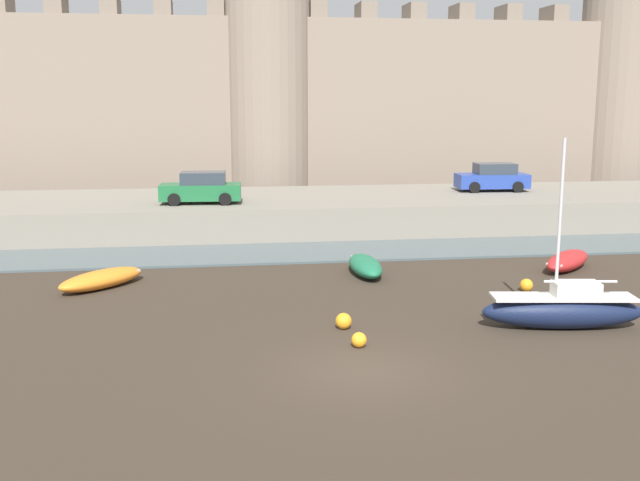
{
  "coord_description": "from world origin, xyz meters",
  "views": [
    {
      "loc": [
        -3.71,
        -18.21,
        6.96
      ],
      "look_at": [
        -0.4,
        5.2,
        2.5
      ],
      "focal_mm": 42.0,
      "sensor_mm": 36.0,
      "label": 1
    }
  ],
  "objects_px": {
    "mooring_buoy_off_centre": "(359,340)",
    "sailboat_midflat_right": "(563,309)",
    "rowboat_foreground_right": "(365,265)",
    "rowboat_foreground_centre": "(102,279)",
    "mooring_buoy_near_channel": "(344,321)",
    "car_quay_centre_east": "(493,178)",
    "mooring_buoy_mid_mud": "(526,285)",
    "rowboat_midflat_centre": "(567,260)",
    "car_quay_west": "(201,188)"
  },
  "relations": [
    {
      "from": "rowboat_midflat_centre",
      "to": "car_quay_west",
      "type": "distance_m",
      "value": 18.24
    },
    {
      "from": "rowboat_foreground_centre",
      "to": "mooring_buoy_near_channel",
      "type": "bearing_deg",
      "value": -37.93
    },
    {
      "from": "rowboat_foreground_centre",
      "to": "rowboat_foreground_right",
      "type": "bearing_deg",
      "value": 4.23
    },
    {
      "from": "mooring_buoy_near_channel",
      "to": "rowboat_foreground_centre",
      "type": "bearing_deg",
      "value": 142.07
    },
    {
      "from": "car_quay_west",
      "to": "mooring_buoy_near_channel",
      "type": "bearing_deg",
      "value": -74.94
    },
    {
      "from": "rowboat_foreground_right",
      "to": "car_quay_centre_east",
      "type": "relative_size",
      "value": 0.84
    },
    {
      "from": "rowboat_foreground_centre",
      "to": "car_quay_west",
      "type": "xyz_separation_m",
      "value": [
        3.62,
        10.42,
        2.14
      ]
    },
    {
      "from": "rowboat_foreground_centre",
      "to": "car_quay_west",
      "type": "relative_size",
      "value": 0.84
    },
    {
      "from": "mooring_buoy_mid_mud",
      "to": "mooring_buoy_near_channel",
      "type": "relative_size",
      "value": 0.95
    },
    {
      "from": "mooring_buoy_off_centre",
      "to": "mooring_buoy_near_channel",
      "type": "height_order",
      "value": "mooring_buoy_near_channel"
    },
    {
      "from": "rowboat_midflat_centre",
      "to": "car_quay_centre_east",
      "type": "bearing_deg",
      "value": 82.92
    },
    {
      "from": "car_quay_west",
      "to": "car_quay_centre_east",
      "type": "bearing_deg",
      "value": 10.12
    },
    {
      "from": "mooring_buoy_off_centre",
      "to": "car_quay_west",
      "type": "xyz_separation_m",
      "value": [
        -4.64,
        18.54,
        2.27
      ]
    },
    {
      "from": "rowboat_midflat_centre",
      "to": "rowboat_foreground_centre",
      "type": "height_order",
      "value": "rowboat_midflat_centre"
    },
    {
      "from": "rowboat_midflat_centre",
      "to": "mooring_buoy_near_channel",
      "type": "height_order",
      "value": "rowboat_midflat_centre"
    },
    {
      "from": "rowboat_midflat_centre",
      "to": "rowboat_foreground_centre",
      "type": "bearing_deg",
      "value": -178.7
    },
    {
      "from": "mooring_buoy_off_centre",
      "to": "car_quay_centre_east",
      "type": "distance_m",
      "value": 24.79
    },
    {
      "from": "rowboat_midflat_centre",
      "to": "rowboat_foreground_right",
      "type": "relative_size",
      "value": 0.96
    },
    {
      "from": "mooring_buoy_mid_mud",
      "to": "car_quay_centre_east",
      "type": "relative_size",
      "value": 0.11
    },
    {
      "from": "mooring_buoy_off_centre",
      "to": "rowboat_foreground_right",
      "type": "bearing_deg",
      "value": 77.4
    },
    {
      "from": "sailboat_midflat_right",
      "to": "rowboat_foreground_right",
      "type": "bearing_deg",
      "value": 120.05
    },
    {
      "from": "sailboat_midflat_right",
      "to": "car_quay_centre_east",
      "type": "bearing_deg",
      "value": 75.06
    },
    {
      "from": "mooring_buoy_mid_mud",
      "to": "rowboat_foreground_centre",
      "type": "bearing_deg",
      "value": 169.93
    },
    {
      "from": "rowboat_foreground_centre",
      "to": "mooring_buoy_off_centre",
      "type": "distance_m",
      "value": 11.58
    },
    {
      "from": "mooring_buoy_near_channel",
      "to": "car_quay_west",
      "type": "relative_size",
      "value": 0.12
    },
    {
      "from": "rowboat_foreground_right",
      "to": "car_quay_centre_east",
      "type": "distance_m",
      "value": 16.32
    },
    {
      "from": "rowboat_midflat_centre",
      "to": "mooring_buoy_mid_mud",
      "type": "height_order",
      "value": "rowboat_midflat_centre"
    },
    {
      "from": "car_quay_centre_east",
      "to": "rowboat_foreground_right",
      "type": "bearing_deg",
      "value": -128.63
    },
    {
      "from": "rowboat_midflat_centre",
      "to": "rowboat_foreground_centre",
      "type": "relative_size",
      "value": 0.97
    },
    {
      "from": "mooring_buoy_mid_mud",
      "to": "mooring_buoy_off_centre",
      "type": "height_order",
      "value": "mooring_buoy_mid_mud"
    },
    {
      "from": "sailboat_midflat_right",
      "to": "mooring_buoy_off_centre",
      "type": "height_order",
      "value": "sailboat_midflat_right"
    },
    {
      "from": "sailboat_midflat_right",
      "to": "car_quay_west",
      "type": "relative_size",
      "value": 1.4
    },
    {
      "from": "car_quay_centre_east",
      "to": "rowboat_foreground_centre",
      "type": "bearing_deg",
      "value": -146.63
    },
    {
      "from": "rowboat_midflat_centre",
      "to": "car_quay_west",
      "type": "bearing_deg",
      "value": 146.55
    },
    {
      "from": "mooring_buoy_off_centre",
      "to": "sailboat_midflat_right",
      "type": "bearing_deg",
      "value": 7.89
    },
    {
      "from": "mooring_buoy_mid_mud",
      "to": "rowboat_midflat_centre",
      "type": "bearing_deg",
      "value": 45.33
    },
    {
      "from": "mooring_buoy_near_channel",
      "to": "car_quay_centre_east",
      "type": "xyz_separation_m",
      "value": [
        12.23,
        19.73,
        2.24
      ]
    },
    {
      "from": "mooring_buoy_off_centre",
      "to": "car_quay_west",
      "type": "bearing_deg",
      "value": 104.06
    },
    {
      "from": "rowboat_foreground_centre",
      "to": "mooring_buoy_mid_mud",
      "type": "bearing_deg",
      "value": -10.07
    },
    {
      "from": "mooring_buoy_near_channel",
      "to": "car_quay_centre_east",
      "type": "distance_m",
      "value": 23.32
    },
    {
      "from": "mooring_buoy_off_centre",
      "to": "rowboat_midflat_centre",
      "type": "bearing_deg",
      "value": 39.2
    },
    {
      "from": "rowboat_foreground_centre",
      "to": "mooring_buoy_mid_mud",
      "type": "relative_size",
      "value": 7.34
    },
    {
      "from": "rowboat_midflat_centre",
      "to": "car_quay_west",
      "type": "relative_size",
      "value": 0.81
    },
    {
      "from": "rowboat_foreground_right",
      "to": "mooring_buoy_mid_mud",
      "type": "xyz_separation_m",
      "value": [
        5.34,
        -3.52,
        -0.14
      ]
    },
    {
      "from": "rowboat_foreground_right",
      "to": "rowboat_foreground_centre",
      "type": "distance_m",
      "value": 10.27
    },
    {
      "from": "mooring_buoy_near_channel",
      "to": "car_quay_west",
      "type": "bearing_deg",
      "value": 105.06
    },
    {
      "from": "rowboat_foreground_right",
      "to": "car_quay_west",
      "type": "height_order",
      "value": "car_quay_west"
    },
    {
      "from": "rowboat_foreground_centre",
      "to": "sailboat_midflat_right",
      "type": "xyz_separation_m",
      "value": [
        14.85,
        -7.21,
        0.26
      ]
    },
    {
      "from": "sailboat_midflat_right",
      "to": "car_quay_centre_east",
      "type": "height_order",
      "value": "sailboat_midflat_right"
    },
    {
      "from": "rowboat_midflat_centre",
      "to": "rowboat_foreground_centre",
      "type": "distance_m",
      "value": 18.74
    }
  ]
}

